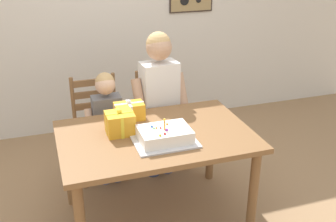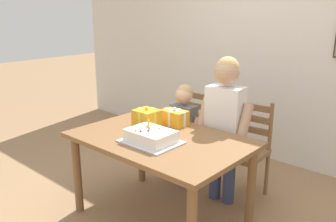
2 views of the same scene
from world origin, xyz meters
name	(u,v)px [view 2 (image 2 of 2)]	position (x,y,z in m)	size (l,w,h in m)	color
ground_plane	(161,218)	(0.00, 0.00, 0.00)	(20.00, 20.00, 0.00)	#997551
back_wall	(270,49)	(0.00, 1.84, 1.30)	(6.40, 0.11, 2.60)	silver
dining_table	(161,148)	(0.00, 0.00, 0.65)	(1.42, 0.94, 0.75)	brown
birthday_cake	(151,137)	(0.03, -0.14, 0.79)	(0.44, 0.34, 0.19)	silver
gift_box_red_large	(174,118)	(-0.12, 0.32, 0.81)	(0.23, 0.15, 0.17)	gold
gift_box_beside_cake	(147,119)	(-0.24, 0.09, 0.83)	(0.21, 0.19, 0.20)	gold
chair_left	(192,135)	(-0.31, 0.82, 0.47)	(0.43, 0.43, 0.92)	brown
chair_right	(243,150)	(0.30, 0.82, 0.47)	(0.44, 0.44, 0.92)	brown
child_older	(225,116)	(0.22, 0.61, 0.83)	(0.51, 0.29, 1.36)	#38426B
child_younger	(183,126)	(-0.25, 0.61, 0.64)	(0.38, 0.21, 1.05)	#38426B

